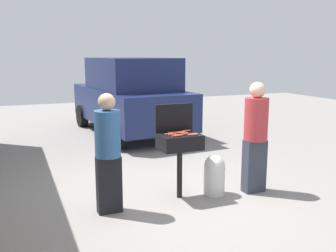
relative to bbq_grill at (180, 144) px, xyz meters
The scene contains 19 objects.
ground_plane 0.83m from the bbq_grill, 133.08° to the left, with size 24.00×24.00×0.00m, color gray.
bbq_grill is the anchor object (origin of this frame).
grill_lid_open 0.42m from the bbq_grill, 90.00° to the left, with size 0.60×0.05×0.42m, color black.
hot_dog_0 0.17m from the bbq_grill, 58.47° to the left, with size 0.03×0.03×0.13m, color #B74C33.
hot_dog_1 0.26m from the bbq_grill, 51.34° to the right, with size 0.03×0.03×0.13m, color #B74C33.
hot_dog_2 0.24m from the bbq_grill, 131.36° to the right, with size 0.03×0.03×0.13m, color #AD4228.
hot_dog_3 0.18m from the bbq_grill, 57.45° to the right, with size 0.03×0.03×0.13m, color #AD4228.
hot_dog_4 0.23m from the bbq_grill, behind, with size 0.03×0.03×0.13m, color #B74C33.
hot_dog_5 0.19m from the bbq_grill, 63.21° to the left, with size 0.03×0.03×0.13m, color #C6593D.
hot_dog_6 0.26m from the bbq_grill, 38.64° to the right, with size 0.03×0.03×0.13m, color #C6593D.
hot_dog_7 0.21m from the bbq_grill, 168.01° to the right, with size 0.03×0.03×0.13m, color #AD4228.
hot_dog_8 0.20m from the bbq_grill, 123.03° to the right, with size 0.03×0.03×0.13m, color #B74C33.
hot_dog_9 0.17m from the bbq_grill, 15.24° to the left, with size 0.03×0.03×0.13m, color #B74C33.
hot_dog_10 0.20m from the bbq_grill, 131.88° to the left, with size 0.03×0.03×0.13m, color #B74C33.
hot_dog_11 0.27m from the bbq_grill, 39.25° to the left, with size 0.03×0.03×0.13m, color #C6593D.
propane_tank 0.74m from the bbq_grill, ahead, with size 0.32×0.32×0.62m.
person_left 1.11m from the bbq_grill, behind, with size 0.34×0.34×1.62m.
person_right 1.20m from the bbq_grill, 10.02° to the right, with size 0.36×0.36×1.71m.
parked_minivan 4.83m from the bbq_grill, 81.87° to the left, with size 2.30×4.53×2.02m.
Camera 1 is at (-2.12, -5.06, 2.11)m, focal length 40.75 mm.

